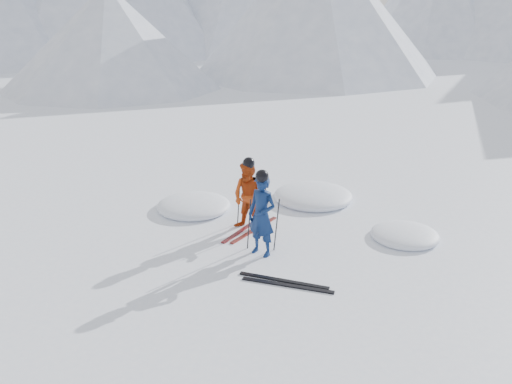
# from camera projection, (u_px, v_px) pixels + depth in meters

# --- Properties ---
(ground) EXTENTS (160.00, 160.00, 0.00)m
(ground) POSITION_uv_depth(u_px,v_px,m) (332.00, 259.00, 10.71)
(ground) COLOR white
(ground) RESTS_ON ground
(skier_blue) EXTENTS (0.72, 0.61, 1.68)m
(skier_blue) POSITION_uv_depth(u_px,v_px,m) (262.00, 216.00, 10.65)
(skier_blue) COLOR #0D214F
(skier_blue) RESTS_ON ground
(skier_red) EXTENTS (0.92, 0.81, 1.57)m
(skier_red) POSITION_uv_depth(u_px,v_px,m) (249.00, 197.00, 11.78)
(skier_red) COLOR #B1390E
(skier_red) RESTS_ON ground
(pole_blue_left) EXTENTS (0.11, 0.08, 1.12)m
(pole_blue_left) POSITION_uv_depth(u_px,v_px,m) (249.00, 224.00, 10.95)
(pole_blue_left) COLOR black
(pole_blue_left) RESTS_ON ground
(pole_blue_right) EXTENTS (0.11, 0.07, 1.12)m
(pole_blue_right) POSITION_uv_depth(u_px,v_px,m) (277.00, 225.00, 10.92)
(pole_blue_right) COLOR black
(pole_blue_right) RESTS_ON ground
(pole_red_left) EXTENTS (0.11, 0.09, 1.05)m
(pole_red_left) POSITION_uv_depth(u_px,v_px,m) (239.00, 203.00, 12.16)
(pole_red_left) COLOR black
(pole_red_left) RESTS_ON ground
(pole_red_right) EXTENTS (0.11, 0.08, 1.05)m
(pole_red_right) POSITION_uv_depth(u_px,v_px,m) (264.00, 207.00, 11.94)
(pole_red_right) COLOR black
(pole_red_right) RESTS_ON ground
(ski_worn_left) EXTENTS (0.58, 1.65, 0.03)m
(ski_worn_left) POSITION_uv_depth(u_px,v_px,m) (244.00, 229.00, 12.07)
(ski_worn_left) COLOR black
(ski_worn_left) RESTS_ON ground
(ski_worn_right) EXTENTS (0.69, 1.62, 0.03)m
(ski_worn_right) POSITION_uv_depth(u_px,v_px,m) (254.00, 230.00, 12.02)
(ski_worn_right) COLOR black
(ski_worn_right) RESTS_ON ground
(ski_loose_a) EXTENTS (1.70, 0.27, 0.03)m
(ski_loose_a) POSITION_uv_depth(u_px,v_px,m) (284.00, 281.00, 9.89)
(ski_loose_a) COLOR black
(ski_loose_a) RESTS_ON ground
(ski_loose_b) EXTENTS (1.70, 0.21, 0.03)m
(ski_loose_b) POSITION_uv_depth(u_px,v_px,m) (288.00, 285.00, 9.73)
(ski_loose_b) COLOR black
(ski_loose_b) RESTS_ON ground
(snow_lumps) EXTENTS (6.60, 3.58, 0.44)m
(snow_lumps) POSITION_uv_depth(u_px,v_px,m) (287.00, 209.00, 13.22)
(snow_lumps) COLOR white
(snow_lumps) RESTS_ON ground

